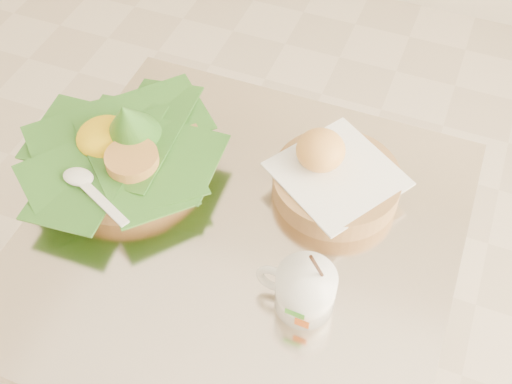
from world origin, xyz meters
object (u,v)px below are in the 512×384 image
(cafe_table, at_px, (243,300))
(coffee_mug, at_px, (304,289))
(rice_basket, at_px, (124,148))
(bread_basket, at_px, (334,177))

(cafe_table, distance_m, coffee_mug, 0.31)
(cafe_table, xyz_separation_m, rice_basket, (-0.25, 0.07, 0.27))
(bread_basket, bearing_deg, cafe_table, -127.44)
(coffee_mug, bearing_deg, cafe_table, 148.25)
(rice_basket, distance_m, bread_basket, 0.37)
(cafe_table, xyz_separation_m, coffee_mug, (0.14, -0.08, 0.26))
(rice_basket, bearing_deg, coffee_mug, -21.51)
(bread_basket, height_order, coffee_mug, coffee_mug)
(bread_basket, bearing_deg, coffee_mug, -83.95)
(cafe_table, relative_size, coffee_mug, 4.82)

